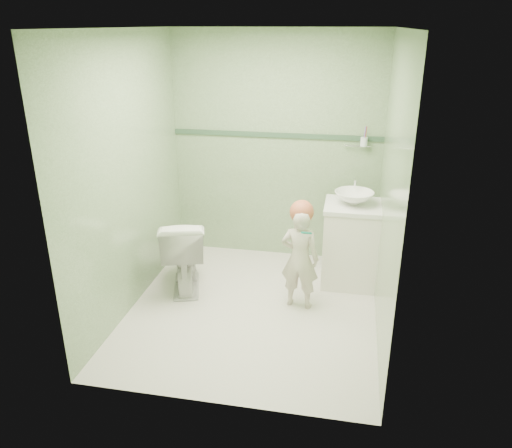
# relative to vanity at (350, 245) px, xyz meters

# --- Properties ---
(ground) EXTENTS (2.50, 2.50, 0.00)m
(ground) POSITION_rel_vanity_xyz_m (-0.84, -0.70, -0.40)
(ground) COLOR silver
(ground) RESTS_ON ground
(room_shell) EXTENTS (2.50, 2.54, 2.40)m
(room_shell) POSITION_rel_vanity_xyz_m (-0.84, -0.70, 0.80)
(room_shell) COLOR gray
(room_shell) RESTS_ON ground
(trim_stripe) EXTENTS (2.20, 0.02, 0.05)m
(trim_stripe) POSITION_rel_vanity_xyz_m (-0.84, 0.54, 0.95)
(trim_stripe) COLOR #34523B
(trim_stripe) RESTS_ON room_shell
(vanity) EXTENTS (0.52, 0.50, 0.80)m
(vanity) POSITION_rel_vanity_xyz_m (0.00, 0.00, 0.00)
(vanity) COLOR white
(vanity) RESTS_ON ground
(counter) EXTENTS (0.54, 0.52, 0.04)m
(counter) POSITION_rel_vanity_xyz_m (0.00, 0.00, 0.41)
(counter) COLOR white
(counter) RESTS_ON vanity
(basin) EXTENTS (0.37, 0.37, 0.13)m
(basin) POSITION_rel_vanity_xyz_m (0.00, 0.00, 0.49)
(basin) COLOR white
(basin) RESTS_ON counter
(faucet) EXTENTS (0.03, 0.13, 0.18)m
(faucet) POSITION_rel_vanity_xyz_m (0.00, 0.19, 0.57)
(faucet) COLOR silver
(faucet) RESTS_ON counter
(cup_holder) EXTENTS (0.26, 0.07, 0.21)m
(cup_holder) POSITION_rel_vanity_xyz_m (0.05, 0.48, 0.93)
(cup_holder) COLOR silver
(cup_holder) RESTS_ON room_shell
(toilet) EXTENTS (0.61, 0.82, 0.74)m
(toilet) POSITION_rel_vanity_xyz_m (-1.58, -0.41, -0.03)
(toilet) COLOR white
(toilet) RESTS_ON ground
(toddler) EXTENTS (0.37, 0.27, 0.95)m
(toddler) POSITION_rel_vanity_xyz_m (-0.44, -0.55, 0.07)
(toddler) COLOR beige
(toddler) RESTS_ON ground
(hair_cap) EXTENTS (0.21, 0.21, 0.21)m
(hair_cap) POSITION_rel_vanity_xyz_m (-0.44, -0.52, 0.51)
(hair_cap) COLOR #B95C3C
(hair_cap) RESTS_ON toddler
(teal_toothbrush) EXTENTS (0.11, 0.14, 0.08)m
(teal_toothbrush) POSITION_rel_vanity_xyz_m (-0.38, -0.68, 0.39)
(teal_toothbrush) COLOR #0D7E6E
(teal_toothbrush) RESTS_ON toddler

